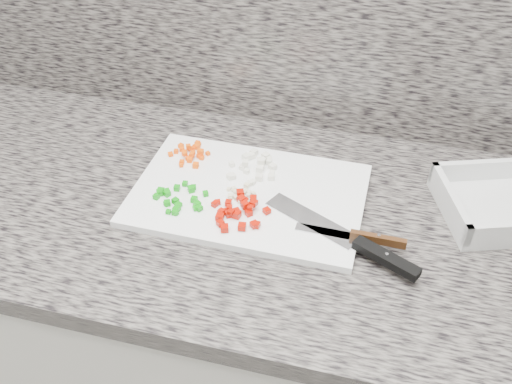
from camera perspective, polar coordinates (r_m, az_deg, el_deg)
cabinet at (r=1.43m, az=0.74°, el=-15.83°), size 3.92×0.62×0.86m
countertop at (r=1.08m, az=0.94°, el=-2.33°), size 3.96×0.64×0.04m
cutting_board at (r=1.09m, az=-0.76°, el=-0.28°), size 0.44×0.30×0.01m
carrot_pile at (r=1.18m, az=-6.53°, el=3.89°), size 0.09×0.09×0.02m
onion_pile at (r=1.14m, az=-0.03°, el=2.68°), size 0.10×0.11×0.02m
green_pepper_pile at (r=1.07m, az=-7.79°, el=-0.62°), size 0.10×0.09×0.01m
red_pepper_pile at (r=1.03m, az=-1.80°, el=-1.88°), size 0.11×0.12×0.02m
garlic_pile at (r=1.07m, az=-1.65°, el=-0.17°), size 0.06×0.06×0.01m
chef_knife at (r=0.99m, az=10.28°, el=-5.18°), size 0.29×0.16×0.02m
paring_knife at (r=1.00m, az=10.73°, el=-4.46°), size 0.19×0.02×0.02m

